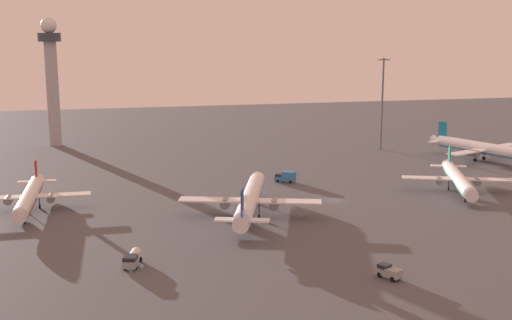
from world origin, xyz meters
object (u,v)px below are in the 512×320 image
Objects in this scene: airplane_near_gate at (250,200)px; airplane_far_stand at (30,196)px; fuel_truck at (132,258)px; airplane_terminal_side at (486,149)px; apron_light_east at (382,99)px; baggage_tractor at (389,272)px; control_tower at (52,73)px; catering_truck at (286,177)px; airplane_taxiway_distant at (458,179)px.

airplane_near_gate reaches higher than airplane_far_stand.
airplane_terminal_side is at bearing -132.92° from fuel_truck.
airplane_terminal_side is at bearing -50.75° from apron_light_east.
airplane_near_gate is 51.10m from airplane_far_stand.
airplane_near_gate is at bearing 81.43° from baggage_tractor.
airplane_far_stand is at bearing -90.09° from control_tower.
apron_light_east is (48.60, 112.41, 16.63)m from baggage_tractor.
control_tower is 7.48× the size of catering_truck.
baggage_tractor is (62.81, -147.04, -24.82)m from control_tower.
baggage_tractor is (-42.60, -50.95, -2.31)m from airplane_taxiway_distant.
apron_light_east reaches higher than airplane_near_gate.
control_tower is 1.43× the size of apron_light_east.
baggage_tractor is at bearing -113.38° from apron_light_east.
airplane_far_stand is (-48.38, 16.45, -0.54)m from airplane_near_gate.
catering_truck reaches higher than fuel_truck.
airplane_far_stand is 5.82× the size of catering_truck.
fuel_truck is at bearing -80.86° from control_tower.
apron_light_east is at bearing -19.10° from catering_truck.
airplane_far_stand reaches higher than fuel_truck.
baggage_tractor is 123.59m from apron_light_east.
airplane_terminal_side is (29.14, 33.15, 0.62)m from airplane_taxiway_distant.
control_tower is at bearing -21.86° from airplane_taxiway_distant.
airplane_taxiway_distant is 66.45m from baggage_tractor.
catering_truck is at bearing -112.35° from fuel_truck.
baggage_tractor is at bearing 138.95° from airplane_far_stand.
catering_truck is 0.92× the size of fuel_truck.
control_tower reaches higher than airplane_terminal_side.
fuel_truck is (21.25, -41.68, -2.07)m from airplane_far_stand.
apron_light_east is (46.18, 40.87, 16.23)m from catering_truck.
fuel_truck is at bearing 8.80° from airplane_terminal_side.
apron_light_east is at bearing -75.09° from airplane_taxiway_distant.
control_tower reaches higher than baggage_tractor.
airplane_near_gate reaches higher than airplane_taxiway_distant.
airplane_near_gate is 0.98× the size of airplane_terminal_side.
fuel_truck is 133.19m from apron_light_east.
airplane_terminal_side reaches higher than fuel_truck.
control_tower reaches higher than apron_light_east.
fuel_truck is (-84.30, -35.06, -2.12)m from airplane_taxiway_distant.
catering_truck is at bearing -6.64° from airplane_taxiway_distant.
airplane_far_stand is at bearing -46.92° from fuel_truck.
fuel_truck is at bearing 43.07° from airplane_taxiway_distant.
apron_light_east reaches higher than catering_truck.
airplane_taxiway_distant is 0.86× the size of airplane_terminal_side.
airplane_near_gate is 6.01× the size of fuel_truck.
baggage_tractor is 44.63m from fuel_truck.
control_tower is at bearing -47.29° from airplane_terminal_side.
airplane_taxiway_distant is 5.70× the size of catering_truck.
catering_truck is at bearing 59.98° from baggage_tractor.
control_tower is at bearing 132.63° from airplane_near_gate.
airplane_near_gate is at bearing 30.25° from airplane_taxiway_distant.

